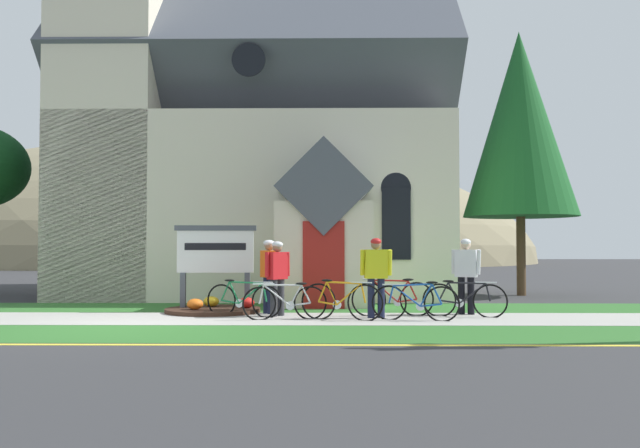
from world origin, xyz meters
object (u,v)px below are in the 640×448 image
bicycle_silver (393,298)px  roadside_conifer (520,124)px  church_sign (215,254)px  cyclist_in_green_jersey (277,273)px  bicycle_orange (341,301)px  bicycle_green (464,299)px  bicycle_white (285,302)px  cyclist_in_white_jersey (269,271)px  cyclist_in_red_jersey (376,271)px  bicycle_black (416,302)px  cyclist_in_orange_jersey (466,270)px  bicycle_blue (243,299)px

bicycle_silver → roadside_conifer: roadside_conifer is taller
church_sign → cyclist_in_green_jersey: bearing=-36.6°
bicycle_orange → bicycle_green: bearing=13.3°
bicycle_white → cyclist_in_white_jersey: cyclist_in_white_jersey is taller
bicycle_orange → cyclist_in_red_jersey: bearing=25.8°
bicycle_black → bicycle_white: bicycle_black is taller
bicycle_silver → church_sign: bearing=166.0°
bicycle_black → cyclist_in_white_jersey: 3.38m
cyclist_in_orange_jersey → roadside_conifer: size_ratio=0.20×
bicycle_blue → cyclist_in_orange_jersey: size_ratio=1.01×
bicycle_black → roadside_conifer: roadside_conifer is taller
bicycle_silver → cyclist_in_green_jersey: bearing=-176.9°
cyclist_in_orange_jersey → cyclist_in_white_jersey: (-4.33, 0.07, -0.02)m
bicycle_green → cyclist_in_white_jersey: (-4.18, 0.58, 0.58)m
bicycle_blue → bicycle_green: bearing=-0.0°
bicycle_orange → bicycle_silver: bearing=36.1°
bicycle_black → bicycle_white: (-2.63, 0.15, -0.01)m
cyclist_in_green_jersey → bicycle_green: bearing=-1.1°
bicycle_white → cyclist_in_red_jersey: size_ratio=1.03×
bicycle_orange → cyclist_in_orange_jersey: cyclist_in_orange_jersey is taller
bicycle_green → bicycle_white: 3.78m
bicycle_orange → cyclist_in_white_jersey: size_ratio=1.02×
cyclist_in_orange_jersey → bicycle_blue: bearing=-174.0°
cyclist_in_orange_jersey → bicycle_green: bearing=-106.0°
bicycle_orange → cyclist_in_white_jersey: (-1.58, 1.20, 0.57)m
bicycle_black → cyclist_in_red_jersey: cyclist_in_red_jersey is taller
bicycle_white → roadside_conifer: size_ratio=0.21×
roadside_conifer → church_sign: bearing=-148.2°
cyclist_in_orange_jersey → cyclist_in_red_jersey: 2.16m
cyclist_in_green_jersey → bicycle_orange: bearing=-27.0°
bicycle_blue → cyclist_in_green_jersey: bearing=5.7°
church_sign → bicycle_silver: (3.99, -0.99, -0.94)m
cyclist_in_white_jersey → cyclist_in_red_jersey: cyclist_in_red_jersey is taller
bicycle_green → cyclist_in_red_jersey: bearing=-172.1°
bicycle_green → cyclist_in_red_jersey: (-1.87, -0.26, 0.60)m
bicycle_blue → bicycle_white: (0.93, -0.55, -0.00)m
bicycle_blue → cyclist_in_orange_jersey: 4.88m
bicycle_orange → cyclist_in_white_jersey: 2.06m
bicycle_black → cyclist_in_orange_jersey: bearing=44.0°
cyclist_in_orange_jersey → cyclist_in_red_jersey: size_ratio=1.00×
cyclist_in_white_jersey → roadside_conifer: (7.23, 5.90, 4.33)m
church_sign → cyclist_in_green_jersey: 1.93m
bicycle_white → bicycle_green: bearing=8.4°
bicycle_green → cyclist_in_orange_jersey: cyclist_in_orange_jersey is taller
cyclist_in_orange_jersey → roadside_conifer: (2.90, 5.97, 4.31)m
bicycle_blue → cyclist_in_red_jersey: bearing=-5.4°
church_sign → roadside_conifer: 10.77m
bicycle_silver → cyclist_in_red_jersey: size_ratio=1.07×
bicycle_blue → church_sign: bearing=123.8°
cyclist_in_red_jersey → roadside_conifer: 9.39m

